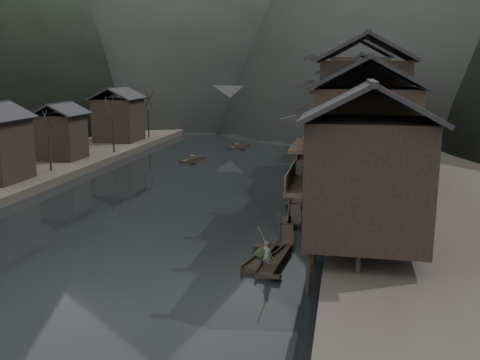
# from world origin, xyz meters

# --- Properties ---
(water) EXTENTS (300.00, 300.00, 0.00)m
(water) POSITION_xyz_m (0.00, 0.00, 0.00)
(water) COLOR black
(water) RESTS_ON ground
(left_bank) EXTENTS (40.00, 200.00, 1.20)m
(left_bank) POSITION_xyz_m (-35.00, 40.00, 0.60)
(left_bank) COLOR #2D2823
(left_bank) RESTS_ON ground
(stilt_houses) EXTENTS (9.00, 67.60, 16.40)m
(stilt_houses) POSITION_xyz_m (17.28, 19.54, 8.86)
(stilt_houses) COLOR black
(stilt_houses) RESTS_ON ground
(left_houses) EXTENTS (8.10, 53.20, 8.73)m
(left_houses) POSITION_xyz_m (-20.50, 20.12, 5.66)
(left_houses) COLOR black
(left_houses) RESTS_ON left_bank
(bare_trees) EXTENTS (3.98, 60.78, 7.97)m
(bare_trees) POSITION_xyz_m (-17.00, 17.18, 6.46)
(bare_trees) COLOR black
(bare_trees) RESTS_ON left_bank
(moored_sampans) EXTENTS (2.61, 48.67, 0.47)m
(moored_sampans) POSITION_xyz_m (11.67, 14.99, 0.20)
(moored_sampans) COLOR black
(moored_sampans) RESTS_ON water
(midriver_boats) EXTENTS (14.12, 45.07, 0.45)m
(midriver_boats) POSITION_xyz_m (-1.95, 52.65, 0.20)
(midriver_boats) COLOR black
(midriver_boats) RESTS_ON water
(stone_bridge) EXTENTS (40.00, 6.00, 9.00)m
(stone_bridge) POSITION_xyz_m (-0.00, 72.00, 5.11)
(stone_bridge) COLOR #4C4C4F
(stone_bridge) RESTS_ON ground
(hero_sampan) EXTENTS (2.35, 5.45, 0.44)m
(hero_sampan) POSITION_xyz_m (10.88, -5.71, 0.20)
(hero_sampan) COLOR black
(hero_sampan) RESTS_ON water
(cargo_heap) EXTENTS (1.19, 1.56, 0.71)m
(cargo_heap) POSITION_xyz_m (10.81, -5.47, 0.80)
(cargo_heap) COLOR black
(cargo_heap) RESTS_ON hero_sampan
(boatman) EXTENTS (0.81, 0.73, 1.85)m
(boatman) POSITION_xyz_m (11.36, -7.54, 1.37)
(boatman) COLOR #5D5D5F
(boatman) RESTS_ON hero_sampan
(bamboo_pole) EXTENTS (1.34, 1.62, 3.76)m
(bamboo_pole) POSITION_xyz_m (11.56, -7.54, 4.17)
(bamboo_pole) COLOR #8C7A51
(bamboo_pole) RESTS_ON boatman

